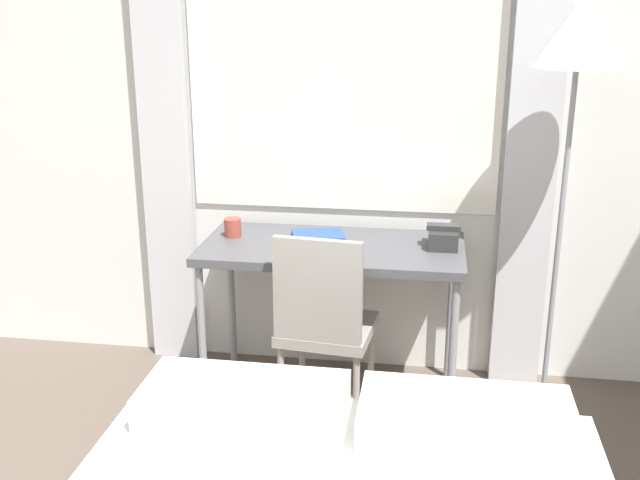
{
  "coord_description": "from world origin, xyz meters",
  "views": [
    {
      "loc": [
        0.49,
        -0.28,
        1.85
      ],
      "look_at": [
        0.05,
        2.57,
        0.92
      ],
      "focal_mm": 42.0,
      "sensor_mm": 36.0,
      "label": 1
    }
  ],
  "objects_px": {
    "standing_lamp": "(577,59)",
    "telephone": "(443,237)",
    "desk_chair": "(324,319)",
    "book": "(318,236)",
    "mug": "(233,227)",
    "desk": "(332,258)"
  },
  "relations": [
    {
      "from": "standing_lamp",
      "to": "desk_chair",
      "type": "bearing_deg",
      "value": -165.25
    },
    {
      "from": "telephone",
      "to": "mug",
      "type": "distance_m",
      "value": 0.99
    },
    {
      "from": "standing_lamp",
      "to": "mug",
      "type": "distance_m",
      "value": 1.69
    },
    {
      "from": "standing_lamp",
      "to": "book",
      "type": "height_order",
      "value": "standing_lamp"
    },
    {
      "from": "desk",
      "to": "mug",
      "type": "relative_size",
      "value": 13.72
    },
    {
      "from": "book",
      "to": "mug",
      "type": "bearing_deg",
      "value": -175.96
    },
    {
      "from": "desk_chair",
      "to": "standing_lamp",
      "type": "relative_size",
      "value": 0.49
    },
    {
      "from": "desk",
      "to": "book",
      "type": "bearing_deg",
      "value": 133.46
    },
    {
      "from": "desk",
      "to": "mug",
      "type": "height_order",
      "value": "mug"
    },
    {
      "from": "standing_lamp",
      "to": "telephone",
      "type": "height_order",
      "value": "standing_lamp"
    },
    {
      "from": "desk",
      "to": "mug",
      "type": "distance_m",
      "value": 0.5
    },
    {
      "from": "book",
      "to": "mug",
      "type": "relative_size",
      "value": 3.12
    },
    {
      "from": "desk_chair",
      "to": "telephone",
      "type": "height_order",
      "value": "desk_chair"
    },
    {
      "from": "desk_chair",
      "to": "telephone",
      "type": "distance_m",
      "value": 0.66
    },
    {
      "from": "standing_lamp",
      "to": "telephone",
      "type": "relative_size",
      "value": 10.68
    },
    {
      "from": "desk",
      "to": "telephone",
      "type": "xyz_separation_m",
      "value": [
        0.5,
        0.04,
        0.11
      ]
    },
    {
      "from": "telephone",
      "to": "standing_lamp",
      "type": "bearing_deg",
      "value": -4.92
    },
    {
      "from": "desk_chair",
      "to": "standing_lamp",
      "type": "xyz_separation_m",
      "value": [
        1.0,
        0.26,
        1.1
      ]
    },
    {
      "from": "standing_lamp",
      "to": "book",
      "type": "bearing_deg",
      "value": 175.58
    },
    {
      "from": "standing_lamp",
      "to": "mug",
      "type": "relative_size",
      "value": 21.22
    },
    {
      "from": "standing_lamp",
      "to": "desk",
      "type": "bearing_deg",
      "value": -179.94
    },
    {
      "from": "desk",
      "to": "mug",
      "type": "bearing_deg",
      "value": 173.44
    }
  ]
}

